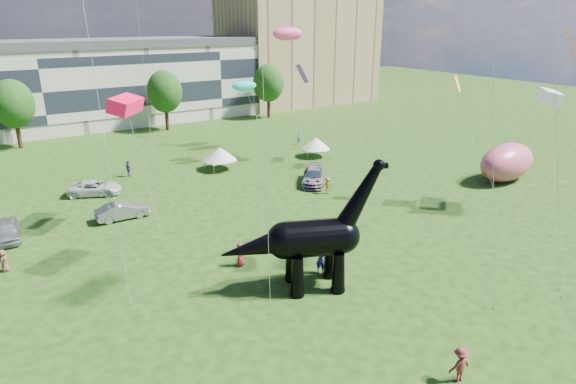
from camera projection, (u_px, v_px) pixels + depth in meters
ground at (353, 316)px, 27.66m from camera, size 220.00×220.00×0.00m
terrace_row at (38, 91)px, 70.41m from camera, size 78.00×11.00×12.00m
apartment_block at (298, 45)px, 95.64m from camera, size 28.00×18.00×22.00m
tree_mid_left at (12, 100)px, 61.17m from camera, size 5.20×5.20×9.44m
tree_mid_right at (164, 88)px, 71.40m from camera, size 5.20×5.20×9.44m
tree_far_right at (268, 80)px, 80.61m from camera, size 5.20×5.20×9.44m
dinosaur_sculpture at (308, 241)px, 29.61m from camera, size 10.15×5.38×8.51m
car_silver at (7, 231)px, 36.94m from camera, size 2.10×4.45×1.47m
car_grey at (122, 211)px, 40.79m from camera, size 4.40×1.64×1.44m
car_white at (95, 188)px, 46.32m from camera, size 5.46×4.14×1.38m
car_dark at (313, 176)px, 49.47m from camera, size 4.98×5.50×1.54m
gazebo_near at (220, 154)px, 53.81m from camera, size 3.80×3.80×2.56m
gazebo_far at (316, 143)px, 58.82m from camera, size 4.52×4.52×2.41m
inflatable_pink at (507, 162)px, 50.11m from camera, size 8.19×4.62×3.93m
visitors at (198, 229)px, 36.87m from camera, size 49.22×42.19×1.89m
kites at (201, 7)px, 36.12m from camera, size 61.18×42.78×26.71m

